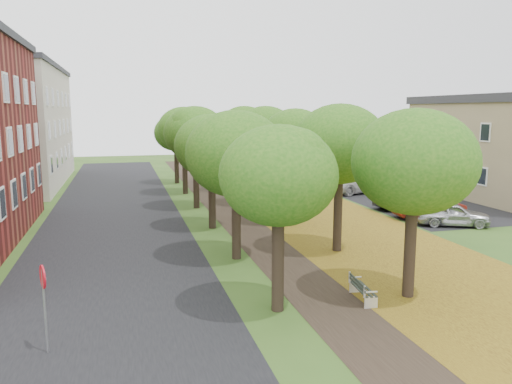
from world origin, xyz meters
TOP-DOWN VIEW (x-y plane):
  - ground at (0.00, 0.00)m, footprint 120.00×120.00m
  - street_asphalt at (-7.50, 15.00)m, footprint 8.00×70.00m
  - footpath at (0.00, 15.00)m, footprint 3.20×70.00m
  - leaf_verge at (5.00, 15.00)m, footprint 7.50×70.00m
  - parking_lot at (13.50, 16.00)m, footprint 9.00×16.00m
  - tree_row_west at (-2.20, 15.00)m, footprint 4.01×34.01m
  - tree_row_east at (2.60, 15.00)m, footprint 4.01×34.01m
  - building_cream at (-17.00, 33.00)m, footprint 10.30×20.30m
  - bench at (0.85, 0.08)m, footprint 0.65×1.66m
  - street_sign at (-9.05, -1.16)m, footprint 0.24×0.62m
  - car_silver at (11.00, 9.00)m, footprint 4.32×3.09m
  - car_red at (11.00, 11.19)m, footprint 4.44×1.82m
  - car_grey at (11.35, 14.23)m, footprint 5.12×2.79m
  - car_white at (11.36, 21.02)m, footprint 5.92×3.58m

SIDE VIEW (x-z plane):
  - ground at x=0.00m, z-range 0.00..0.00m
  - street_asphalt at x=-7.50m, z-range 0.00..0.01m
  - parking_lot at x=13.50m, z-range 0.00..0.01m
  - footpath at x=0.00m, z-range 0.00..0.01m
  - leaf_verge at x=5.00m, z-range 0.00..0.01m
  - bench at x=0.85m, z-range 0.02..0.78m
  - car_silver at x=11.00m, z-range 0.00..1.37m
  - car_grey at x=11.35m, z-range 0.00..1.41m
  - car_red at x=11.00m, z-range 0.00..1.43m
  - car_white at x=11.36m, z-range 0.00..1.54m
  - street_sign at x=-9.05m, z-range 0.57..3.02m
  - tree_row_west at x=-2.20m, z-range 1.48..7.92m
  - tree_row_east at x=2.60m, z-range 1.48..7.92m
  - building_cream at x=-17.00m, z-range 0.01..10.41m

